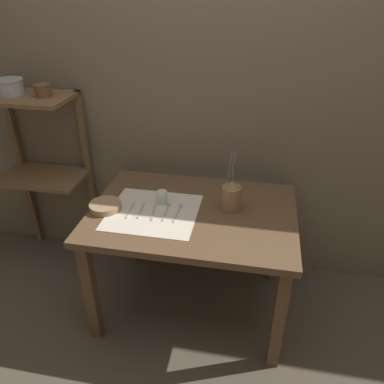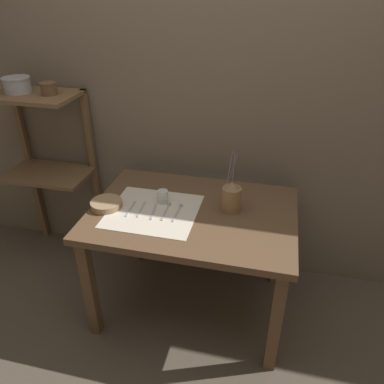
% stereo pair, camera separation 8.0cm
% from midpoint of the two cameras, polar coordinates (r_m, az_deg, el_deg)
% --- Properties ---
extents(ground_plane, '(12.00, 12.00, 0.00)m').
position_cam_midpoint_polar(ground_plane, '(2.53, -0.86, -16.53)').
color(ground_plane, brown).
extents(stone_wall_back, '(7.00, 0.06, 2.40)m').
position_cam_midpoint_polar(stone_wall_back, '(2.33, 1.48, 14.14)').
color(stone_wall_back, '#6B5E4C').
rests_on(stone_wall_back, ground_plane).
extents(wooden_table, '(1.13, 0.80, 0.71)m').
position_cam_midpoint_polar(wooden_table, '(2.13, -0.98, -5.04)').
color(wooden_table, brown).
rests_on(wooden_table, ground_plane).
extents(wooden_shelf_unit, '(0.55, 0.35, 1.22)m').
position_cam_midpoint_polar(wooden_shelf_unit, '(2.67, -22.84, 6.02)').
color(wooden_shelf_unit, brown).
rests_on(wooden_shelf_unit, ground_plane).
extents(linen_cloth, '(0.49, 0.45, 0.00)m').
position_cam_midpoint_polar(linen_cloth, '(2.08, -7.05, -3.04)').
color(linen_cloth, beige).
rests_on(linen_cloth, wooden_table).
extents(pitcher_with_flowers, '(0.10, 0.10, 0.35)m').
position_cam_midpoint_polar(pitcher_with_flowers, '(2.05, 4.89, -0.69)').
color(pitcher_with_flowers, olive).
rests_on(pitcher_with_flowers, wooden_table).
extents(wooden_bowl, '(0.18, 0.18, 0.04)m').
position_cam_midpoint_polar(wooden_bowl, '(2.14, -14.11, -2.12)').
color(wooden_bowl, '#9E7F5B').
rests_on(wooden_bowl, wooden_table).
extents(glass_tumbler_near, '(0.06, 0.06, 0.07)m').
position_cam_midpoint_polar(glass_tumbler_near, '(2.13, -5.65, -0.79)').
color(glass_tumbler_near, silver).
rests_on(glass_tumbler_near, wooden_table).
extents(fork_inner, '(0.02, 0.16, 0.00)m').
position_cam_midpoint_polar(fork_inner, '(2.10, -10.49, -2.76)').
color(fork_inner, '#A8A8AD').
rests_on(fork_inner, wooden_table).
extents(knife_center, '(0.02, 0.16, 0.00)m').
position_cam_midpoint_polar(knife_center, '(2.09, -8.85, -2.79)').
color(knife_center, '#A8A8AD').
rests_on(knife_center, wooden_table).
extents(fork_outer, '(0.03, 0.16, 0.00)m').
position_cam_midpoint_polar(fork_outer, '(2.07, -6.99, -3.12)').
color(fork_outer, '#A8A8AD').
rests_on(fork_outer, wooden_table).
extents(spoon_inner, '(0.02, 0.17, 0.02)m').
position_cam_midpoint_polar(spoon_inner, '(2.10, -4.87, -2.38)').
color(spoon_inner, '#A8A8AD').
rests_on(spoon_inner, wooden_table).
extents(spoon_outer, '(0.02, 0.17, 0.02)m').
position_cam_midpoint_polar(spoon_outer, '(2.08, -3.05, -2.57)').
color(spoon_outer, '#A8A8AD').
rests_on(spoon_outer, wooden_table).
extents(metal_pot_large, '(0.17, 0.17, 0.09)m').
position_cam_midpoint_polar(metal_pot_large, '(2.57, -26.87, 14.17)').
color(metal_pot_large, '#A8A8AD').
rests_on(metal_pot_large, wooden_shelf_unit).
extents(metal_pot_small, '(0.10, 0.10, 0.07)m').
position_cam_midpoint_polar(metal_pot_small, '(2.45, -22.71, 14.17)').
color(metal_pot_small, brown).
rests_on(metal_pot_small, wooden_shelf_unit).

